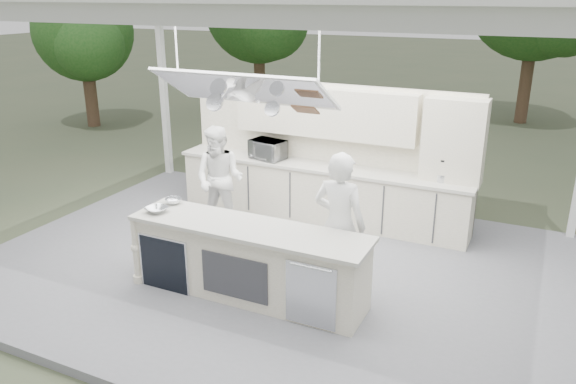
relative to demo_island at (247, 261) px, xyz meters
The scene contains 11 objects.
ground 1.10m from the demo_island, 101.07° to the left, with size 90.00×90.00×0.00m, color #424932.
stage_deck 1.07m from the demo_island, 101.07° to the left, with size 8.00×6.00×0.12m, color slate.
demo_island is the anchor object (origin of this frame).
back_counter 2.82m from the demo_island, 93.63° to the left, with size 5.08×0.72×0.95m.
back_wall_unit 3.19m from the demo_island, 84.98° to the left, with size 5.05×0.48×2.25m.
tree_cluster 11.02m from the demo_island, 91.82° to the left, with size 19.55×9.40×5.85m.
head_chef 1.24m from the demo_island, 29.03° to the left, with size 0.68×0.45×1.87m, color white.
sous_chef 2.24m from the demo_island, 130.58° to the left, with size 0.83×0.64×1.70m, color white.
toaster_oven 3.03m from the demo_island, 112.34° to the left, with size 0.59×0.40×0.33m, color silver.
bowl_large 1.38m from the demo_island, behind, with size 0.28×0.28×0.07m, color silver.
bowl_small 1.40m from the demo_island, 168.44° to the left, with size 0.23×0.23×0.07m, color silver.
Camera 1 is at (3.37, -6.40, 3.77)m, focal length 35.00 mm.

